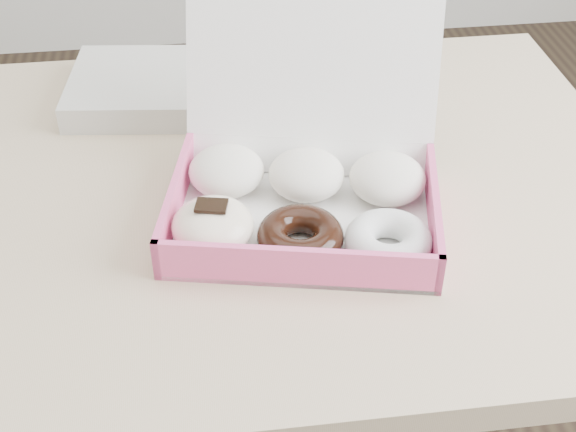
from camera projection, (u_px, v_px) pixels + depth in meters
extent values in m
cube|color=tan|center=(207.00, 200.00, 1.08)|extent=(1.20, 0.80, 0.04)
cylinder|color=tan|center=(478.00, 224.00, 1.64)|extent=(0.05, 0.05, 0.71)
cube|color=white|center=(303.00, 221.00, 1.01)|extent=(0.37, 0.31, 0.01)
cube|color=#EE5691|center=(297.00, 268.00, 0.90)|extent=(0.32, 0.08, 0.05)
cube|color=white|center=(309.00, 154.00, 1.09)|extent=(0.32, 0.08, 0.05)
cube|color=#EE5691|center=(176.00, 199.00, 1.01)|extent=(0.06, 0.24, 0.05)
cube|color=#EE5691|center=(433.00, 212.00, 0.98)|extent=(0.06, 0.24, 0.05)
cube|color=white|center=(311.00, 84.00, 1.05)|extent=(0.34, 0.16, 0.23)
ellipsoid|color=white|center=(226.00, 171.00, 1.04)|extent=(0.12, 0.12, 0.06)
ellipsoid|color=white|center=(306.00, 175.00, 1.04)|extent=(0.12, 0.12, 0.06)
ellipsoid|color=white|center=(387.00, 178.00, 1.03)|extent=(0.12, 0.12, 0.06)
ellipsoid|color=#FEE9C9|center=(213.00, 226.00, 0.95)|extent=(0.12, 0.12, 0.06)
cube|color=black|center=(211.00, 206.00, 0.93)|extent=(0.04, 0.03, 0.00)
torus|color=black|center=(300.00, 236.00, 0.95)|extent=(0.12, 0.12, 0.04)
torus|color=white|center=(388.00, 241.00, 0.95)|extent=(0.12, 0.12, 0.04)
cube|color=silver|center=(156.00, 87.00, 1.24)|extent=(0.28, 0.24, 0.04)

